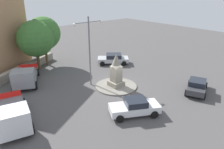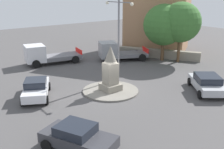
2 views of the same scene
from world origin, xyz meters
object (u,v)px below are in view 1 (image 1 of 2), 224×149
streetlamp (89,45)px  tree_mid_cluster (35,39)px  car_silver_near_island (113,59)px  car_white_parked_left (135,107)px  tree_near_wall (44,33)px  monument (116,71)px  truck_grey_waiting (25,77)px  car_dark_grey_approaching (197,86)px  truck_white_passing (13,117)px

streetlamp → tree_mid_cluster: bearing=-74.0°
car_silver_near_island → streetlamp: bearing=30.4°
car_white_parked_left → tree_near_wall: (0.18, -16.62, 3.64)m
car_silver_near_island → tree_near_wall: bearing=-37.1°
monument → truck_grey_waiting: monument is taller
car_dark_grey_approaching → truck_white_passing: truck_white_passing is taller
streetlamp → car_white_parked_left: (0.68, 7.34, -3.70)m
truck_grey_waiting → tree_mid_cluster: tree_mid_cluster is taller
car_white_parked_left → car_silver_near_island: size_ratio=0.99×
car_white_parked_left → car_silver_near_island: (-7.10, -11.11, 0.00)m
truck_white_passing → tree_near_wall: (-8.12, -12.12, 3.34)m
car_dark_grey_approaching → truck_grey_waiting: bearing=-44.6°
truck_grey_waiting → car_dark_grey_approaching: bearing=135.4°
car_white_parked_left → streetlamp: bearing=-95.3°
monument → tree_near_wall: bearing=-77.2°
car_white_parked_left → truck_white_passing: (8.30, -4.49, 0.30)m
monument → truck_white_passing: 10.77m
streetlamp → tree_mid_cluster: (2.39, -8.35, -0.42)m
monument → tree_mid_cluster: (4.14, -10.56, 2.22)m
truck_grey_waiting → tree_near_wall: tree_near_wall is taller
tree_near_wall → tree_mid_cluster: (1.53, 0.92, -0.35)m
monument → car_dark_grey_approaching: 8.33m
monument → truck_white_passing: monument is taller
car_dark_grey_approaching → truck_white_passing: 17.10m
car_dark_grey_approaching → tree_mid_cluster: tree_mid_cluster is taller
car_silver_near_island → monument: bearing=52.0°
car_white_parked_left → car_dark_grey_approaching: bearing=172.1°
tree_mid_cluster → tree_near_wall: bearing=-148.9°
monument → car_silver_near_island: bearing=-128.0°
monument → tree_near_wall: tree_near_wall is taller
truck_grey_waiting → truck_white_passing: bearing=64.5°
streetlamp → car_white_parked_left: 8.25m
car_silver_near_island → car_white_parked_left: bearing=57.4°
truck_white_passing → tree_mid_cluster: bearing=-120.5°
streetlamp → truck_white_passing: (8.98, 2.85, -3.40)m
streetlamp → tree_near_wall: bearing=-84.7°
monument → streetlamp: 3.86m
monument → tree_mid_cluster: size_ratio=0.57×
car_dark_grey_approaching → tree_near_wall: bearing=-65.6°
streetlamp → truck_white_passing: size_ratio=1.18×
tree_near_wall → tree_mid_cluster: size_ratio=1.04×
car_silver_near_island → truck_grey_waiting: 12.04m
car_white_parked_left → car_silver_near_island: car_white_parked_left is taller
truck_white_passing → monument: bearing=-176.6°
truck_grey_waiting → truck_white_passing: truck_white_passing is taller
car_white_parked_left → truck_grey_waiting: (4.94, -11.54, 0.29)m
car_white_parked_left → tree_near_wall: 17.01m
car_silver_near_island → truck_grey_waiting: (12.03, -0.43, 0.29)m
tree_near_wall → tree_mid_cluster: tree_near_wall is taller
car_white_parked_left → tree_mid_cluster: tree_mid_cluster is taller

